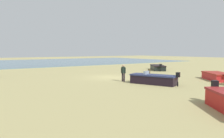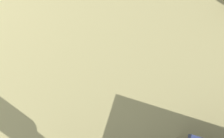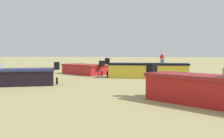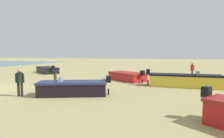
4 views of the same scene
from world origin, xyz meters
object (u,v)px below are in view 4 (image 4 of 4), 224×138
boat_black_4 (47,70)px  beach_walker_distant (20,80)px  boat_red_2 (127,76)px  boat_black_5 (73,88)px  beach_walker_foreground (192,69)px  mooring_post_near_water (55,80)px  boat_yellow_1 (184,80)px

boat_black_4 → beach_walker_distant: bearing=-112.9°
boat_red_2 → boat_black_5: 7.30m
boat_black_5 → beach_walker_distant: beach_walker_distant is taller
boat_red_2 → boat_black_5: bearing=-157.2°
boat_red_2 → beach_walker_foreground: beach_walker_foreground is taller
mooring_post_near_water → boat_yellow_1: bearing=108.1°
beach_walker_foreground → boat_black_4: bearing=97.3°
boat_black_4 → mooring_post_near_water: 11.39m
boat_yellow_1 → boat_red_2: 5.27m
boat_yellow_1 → mooring_post_near_water: (2.96, -9.08, 0.04)m
boat_red_2 → beach_walker_foreground: 6.53m
boat_yellow_1 → boat_black_4: bearing=-110.4°
boat_black_4 → beach_walker_foreground: 17.31m
boat_black_4 → boat_black_5: (10.86, 9.57, 0.05)m
boat_black_5 → mooring_post_near_water: 3.16m
boat_red_2 → beach_walker_distant: (8.22, -4.60, 0.57)m
boat_black_4 → boat_black_5: bearing=-101.0°
boat_yellow_1 → beach_walker_foreground: (-4.91, 1.10, 0.46)m
boat_red_2 → beach_walker_distant: size_ratio=2.48×
boat_red_2 → beach_walker_foreground: (-2.74, 5.90, 0.57)m
beach_walker_foreground → mooring_post_near_water: bearing=138.5°
boat_yellow_1 → boat_black_4: (-5.96, -16.17, -0.11)m
boat_yellow_1 → beach_walker_foreground: size_ratio=3.31×
boat_black_4 → beach_walker_foreground: bearing=-55.8°
boat_red_2 → boat_black_4: boat_red_2 is taller
boat_black_4 → mooring_post_near_water: size_ratio=4.34×
boat_red_2 → boat_black_5: size_ratio=0.93×
boat_black_4 → beach_walker_foreground: size_ratio=2.81×
boat_yellow_1 → boat_red_2: (-2.17, -4.80, -0.11)m
boat_black_5 → beach_walker_foreground: (-9.82, 7.69, 0.52)m
beach_walker_foreground → beach_walker_distant: 15.17m
beach_walker_foreground → beach_walker_distant: same height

